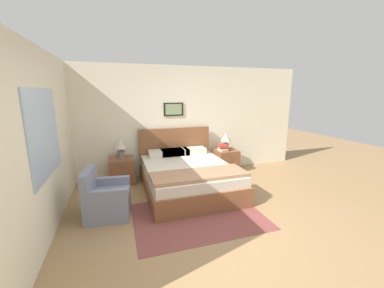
# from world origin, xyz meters

# --- Properties ---
(ground_plane) EXTENTS (16.00, 16.00, 0.00)m
(ground_plane) POSITION_xyz_m (0.00, 0.00, 0.00)
(ground_plane) COLOR #99754C
(wall_back) EXTENTS (6.84, 0.09, 2.60)m
(wall_back) POSITION_xyz_m (0.00, 2.70, 1.30)
(wall_back) COLOR beige
(wall_back) RESTS_ON ground_plane
(wall_left) EXTENTS (0.08, 5.07, 2.60)m
(wall_left) POSITION_xyz_m (-2.25, 1.31, 1.31)
(wall_left) COLOR beige
(wall_left) RESTS_ON ground_plane
(area_rug_main) EXTENTS (2.07, 1.51, 0.01)m
(area_rug_main) POSITION_xyz_m (-0.10, 0.44, 0.00)
(area_rug_main) COLOR brown
(area_rug_main) RESTS_ON ground_plane
(bed) EXTENTS (1.73, 2.20, 1.15)m
(bed) POSITION_xyz_m (0.05, 1.55, 0.30)
(bed) COLOR brown
(bed) RESTS_ON ground_plane
(armchair) EXTENTS (0.74, 0.74, 0.80)m
(armchair) POSITION_xyz_m (-1.52, 0.93, 0.28)
(armchair) COLOR gray
(armchair) RESTS_ON ground_plane
(nightstand_near_window) EXTENTS (0.54, 0.54, 0.56)m
(nightstand_near_window) POSITION_xyz_m (-1.22, 2.36, 0.28)
(nightstand_near_window) COLOR brown
(nightstand_near_window) RESTS_ON ground_plane
(nightstand_by_door) EXTENTS (0.54, 0.54, 0.56)m
(nightstand_by_door) POSITION_xyz_m (1.33, 2.36, 0.28)
(nightstand_by_door) COLOR brown
(nightstand_by_door) RESTS_ON ground_plane
(table_lamp_near_window) EXTENTS (0.26, 0.26, 0.42)m
(table_lamp_near_window) POSITION_xyz_m (-1.22, 2.39, 0.83)
(table_lamp_near_window) COLOR slate
(table_lamp_near_window) RESTS_ON nightstand_near_window
(table_lamp_by_door) EXTENTS (0.26, 0.26, 0.42)m
(table_lamp_by_door) POSITION_xyz_m (1.32, 2.39, 0.83)
(table_lamp_by_door) COLOR slate
(table_lamp_by_door) RESTS_ON nightstand_by_door
(book_thick_bottom) EXTENTS (0.22, 0.24, 0.04)m
(book_thick_bottom) POSITION_xyz_m (1.21, 2.31, 0.58)
(book_thick_bottom) COLOR beige
(book_thick_bottom) RESTS_ON nightstand_by_door
(book_hardcover_middle) EXTENTS (0.19, 0.27, 0.03)m
(book_hardcover_middle) POSITION_xyz_m (1.21, 2.31, 0.61)
(book_hardcover_middle) COLOR beige
(book_hardcover_middle) RESTS_ON book_thick_bottom
(book_novel_upper) EXTENTS (0.20, 0.24, 0.02)m
(book_novel_upper) POSITION_xyz_m (1.21, 2.31, 0.64)
(book_novel_upper) COLOR #232328
(book_novel_upper) RESTS_ON book_hardcover_middle
(book_slim_near_top) EXTENTS (0.25, 0.26, 0.04)m
(book_slim_near_top) POSITION_xyz_m (1.21, 2.31, 0.67)
(book_slim_near_top) COLOR #B7332D
(book_slim_near_top) RESTS_ON book_novel_upper
(book_paperback_top) EXTENTS (0.23, 0.24, 0.03)m
(book_paperback_top) POSITION_xyz_m (1.21, 2.31, 0.70)
(book_paperback_top) COLOR #B7332D
(book_paperback_top) RESTS_ON book_slim_near_top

